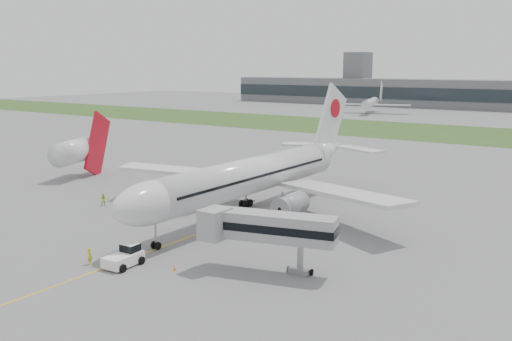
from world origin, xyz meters
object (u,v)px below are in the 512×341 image
Objects in this scene: pushback_tug at (125,256)px; neighbor_aircraft at (77,151)px; airliner at (255,174)px; jet_bridge at (265,227)px; ground_crew_near at (90,256)px.

neighbor_aircraft reaches higher than pushback_tug.
airliner reaches higher than pushback_tug.
pushback_tug is 15.22m from jet_bridge.
jet_bridge reaches higher than pushback_tug.
airliner is 42.37m from neighbor_aircraft.
ground_crew_near is 0.11× the size of neighbor_aircraft.
airliner reaches higher than jet_bridge.
airliner is 3.39× the size of neighbor_aircraft.
pushback_tug is 51.86m from neighbor_aircraft.
airliner is at bearing -24.32° from neighbor_aircraft.
pushback_tug is 0.27× the size of neighbor_aircraft.
ground_crew_near is (-16.34, -8.82, -3.78)m from jet_bridge.
neighbor_aircraft reaches higher than ground_crew_near.
airliner is at bearing 88.24° from pushback_tug.
neighbor_aircraft is at bearing 144.75° from jet_bridge.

